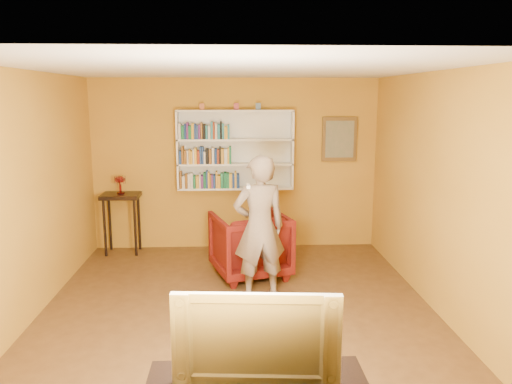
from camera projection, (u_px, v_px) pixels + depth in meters
room_shell at (238, 225)px, 5.54m from camera, size 5.30×5.80×2.88m
bookshelf at (235, 150)px, 7.79m from camera, size 1.80×0.29×1.23m
books_row_lower at (211, 181)px, 7.76m from camera, size 0.92×0.19×0.27m
books_row_middle at (206, 156)px, 7.68m from camera, size 0.80×0.19×0.27m
books_row_upper at (204, 132)px, 7.61m from camera, size 0.77×0.19×0.27m
ornament_left at (202, 107)px, 7.58m from camera, size 0.07×0.07×0.10m
ornament_centre at (236, 106)px, 7.61m from camera, size 0.07×0.07×0.10m
ornament_right at (258, 106)px, 7.62m from camera, size 0.07×0.07×0.10m
framed_painting at (339, 139)px, 7.89m from camera, size 0.55×0.05×0.70m
console_table at (121, 204)px, 7.70m from camera, size 0.58×0.44×0.94m
ruby_lustre at (120, 181)px, 7.64m from camera, size 0.17×0.17×0.28m
armchair at (250, 244)px, 6.77m from camera, size 1.17×1.19×0.88m
person at (259, 227)px, 5.97m from camera, size 0.71×0.54×1.75m
game_remote at (248, 186)px, 5.49m from camera, size 0.04×0.15×0.04m
television at (257, 332)px, 3.37m from camera, size 1.12×0.23×0.64m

